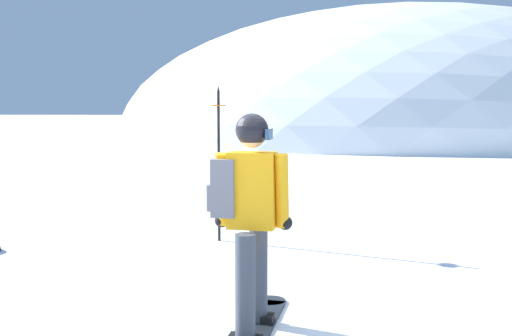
% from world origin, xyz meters
% --- Properties ---
extents(ridge_peak_main, '(33.94, 30.55, 15.38)m').
position_xyz_m(ridge_peak_main, '(6.57, 32.73, 0.00)').
color(ridge_peak_main, white).
rests_on(ridge_peak_main, ground).
extents(snowboarder_main, '(0.65, 1.83, 1.71)m').
position_xyz_m(snowboarder_main, '(0.31, 0.09, 0.92)').
color(snowboarder_main, black).
rests_on(snowboarder_main, ground).
extents(piste_marker_near, '(0.20, 0.20, 2.05)m').
position_xyz_m(piste_marker_near, '(-0.37, 3.33, 1.16)').
color(piste_marker_near, black).
rests_on(piste_marker_near, ground).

